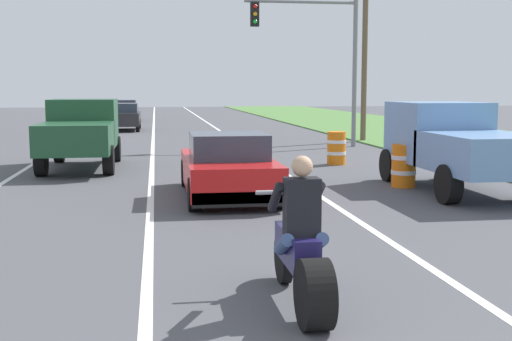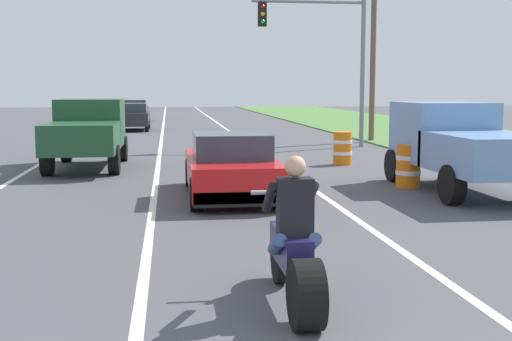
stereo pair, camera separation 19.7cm
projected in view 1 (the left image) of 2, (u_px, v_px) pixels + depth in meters
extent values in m
cube|color=white|center=(45.00, 157.00, 22.27)|extent=(0.14, 120.00, 0.01)
cube|color=white|center=(255.00, 154.00, 23.34)|extent=(0.14, 120.00, 0.01)
cube|color=white|center=(152.00, 155.00, 22.80)|extent=(0.14, 120.00, 0.01)
cylinder|color=black|center=(315.00, 294.00, 6.28)|extent=(0.28, 0.69, 0.69)
cylinder|color=black|center=(284.00, 257.00, 7.80)|extent=(0.12, 0.63, 0.63)
cube|color=#1E194C|center=(297.00, 247.00, 7.05)|extent=(0.28, 1.10, 0.36)
cylinder|color=#B2B2B7|center=(285.00, 228.00, 7.68)|extent=(0.08, 0.36, 0.73)
cylinder|color=#A5A5AA|center=(286.00, 192.00, 7.60)|extent=(0.70, 0.05, 0.05)
cube|color=black|center=(302.00, 207.00, 6.77)|extent=(0.36, 0.24, 0.60)
sphere|color=tan|center=(302.00, 166.00, 6.71)|extent=(0.22, 0.22, 0.22)
cylinder|color=#384C7A|center=(284.00, 245.00, 6.82)|extent=(0.14, 0.47, 0.32)
cylinder|color=black|center=(276.00, 198.00, 7.02)|extent=(0.10, 0.51, 0.40)
cylinder|color=#384C7A|center=(318.00, 243.00, 6.87)|extent=(0.14, 0.47, 0.32)
cylinder|color=black|center=(316.00, 197.00, 7.09)|extent=(0.10, 0.51, 0.40)
cube|color=red|center=(227.00, 172.00, 14.04)|extent=(1.80, 4.30, 0.64)
cube|color=#333D4C|center=(228.00, 146.00, 13.77)|extent=(1.56, 1.70, 0.52)
cube|color=black|center=(240.00, 199.00, 12.06)|extent=(1.76, 0.20, 0.28)
cylinder|color=black|center=(187.00, 173.00, 15.51)|extent=(0.24, 0.64, 0.64)
cylinder|color=black|center=(253.00, 172.00, 15.75)|extent=(0.24, 0.64, 0.64)
cylinder|color=black|center=(195.00, 194.00, 12.37)|extent=(0.24, 0.64, 0.64)
cylinder|color=black|center=(278.00, 192.00, 12.61)|extent=(0.24, 0.64, 0.64)
cube|color=#1E4C2D|center=(84.00, 123.00, 19.79)|extent=(1.90, 2.10, 1.40)
cube|color=#333D4C|center=(85.00, 109.00, 20.09)|extent=(1.67, 0.29, 0.57)
cube|color=#1E4C2D|center=(76.00, 138.00, 17.62)|extent=(1.90, 2.70, 0.80)
cylinder|color=black|center=(59.00, 150.00, 20.55)|extent=(0.28, 0.80, 0.80)
cylinder|color=black|center=(116.00, 149.00, 20.81)|extent=(0.28, 0.80, 0.80)
cylinder|color=black|center=(41.00, 161.00, 17.27)|extent=(0.28, 0.80, 0.80)
cylinder|color=black|center=(109.00, 160.00, 17.53)|extent=(0.28, 0.80, 0.80)
cube|color=#6B93C6|center=(437.00, 132.00, 15.63)|extent=(1.90, 2.10, 1.40)
cube|color=#333D4C|center=(432.00, 115.00, 15.93)|extent=(1.67, 0.29, 0.57)
cube|color=#6B93C6|center=(483.00, 153.00, 13.46)|extent=(1.90, 2.70, 0.80)
cylinder|color=black|center=(390.00, 165.00, 16.39)|extent=(0.28, 0.80, 0.80)
cylinder|color=black|center=(455.00, 164.00, 16.66)|extent=(0.28, 0.80, 0.80)
cylinder|color=black|center=(448.00, 184.00, 13.11)|extent=(0.28, 0.80, 0.80)
cylinder|color=gray|center=(355.00, 71.00, 25.83)|extent=(0.18, 0.18, 6.00)
cylinder|color=gray|center=(301.00, 2.00, 25.18)|extent=(4.38, 0.12, 0.12)
cube|color=black|center=(255.00, 14.00, 24.98)|extent=(0.32, 0.24, 0.90)
sphere|color=red|center=(255.00, 6.00, 24.81)|extent=(0.16, 0.16, 0.16)
sphere|color=orange|center=(255.00, 14.00, 24.84)|extent=(0.16, 0.16, 0.16)
sphere|color=green|center=(255.00, 22.00, 24.87)|extent=(0.16, 0.16, 0.16)
cylinder|color=brown|center=(365.00, 57.00, 28.25)|extent=(0.24, 0.24, 7.33)
cylinder|color=orange|center=(404.00, 166.00, 15.40)|extent=(0.56, 0.56, 1.00)
cylinder|color=white|center=(404.00, 157.00, 15.37)|extent=(0.58, 0.58, 0.10)
cylinder|color=white|center=(403.00, 172.00, 15.42)|extent=(0.58, 0.58, 0.10)
cylinder|color=orange|center=(336.00, 148.00, 19.97)|extent=(0.56, 0.56, 1.00)
cylinder|color=white|center=(336.00, 142.00, 19.94)|extent=(0.58, 0.58, 0.10)
cylinder|color=white|center=(336.00, 153.00, 19.98)|extent=(0.58, 0.58, 0.10)
cube|color=#262628|center=(124.00, 119.00, 36.19)|extent=(1.76, 4.00, 0.70)
cube|color=#333D4C|center=(123.00, 108.00, 35.92)|extent=(1.56, 2.00, 0.50)
cylinder|color=black|center=(111.00, 124.00, 37.49)|extent=(0.20, 0.60, 0.60)
cylinder|color=black|center=(139.00, 124.00, 37.73)|extent=(0.20, 0.60, 0.60)
cylinder|color=black|center=(107.00, 127.00, 34.74)|extent=(0.20, 0.60, 0.60)
cylinder|color=black|center=(138.00, 126.00, 34.98)|extent=(0.20, 0.60, 0.60)
cube|color=maroon|center=(125.00, 112.00, 46.65)|extent=(1.76, 4.00, 0.70)
cube|color=#333D4C|center=(125.00, 103.00, 46.38)|extent=(1.56, 2.00, 0.50)
cylinder|color=black|center=(115.00, 116.00, 47.95)|extent=(0.20, 0.60, 0.60)
cylinder|color=black|center=(137.00, 116.00, 48.19)|extent=(0.20, 0.60, 0.60)
cylinder|color=black|center=(113.00, 118.00, 45.20)|extent=(0.20, 0.60, 0.60)
cylinder|color=black|center=(136.00, 118.00, 45.44)|extent=(0.20, 0.60, 0.60)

